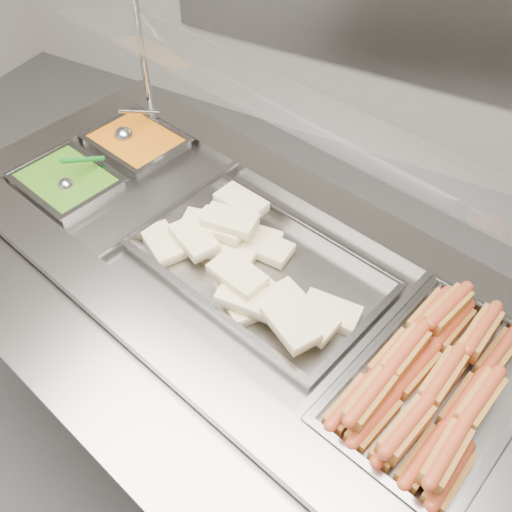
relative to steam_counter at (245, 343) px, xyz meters
The scene contains 12 objects.
ground 0.69m from the steam_counter, 98.63° to the right, with size 6.00×6.00×0.00m, color #57575A.
steam_counter is the anchor object (origin of this frame).
tray_rail 0.72m from the steam_counter, 103.76° to the right, with size 2.01×0.86×0.06m.
sneeze_guard 0.94m from the steam_counter, 76.24° to the left, with size 1.86×0.75×0.49m.
pan_hotdogs 0.83m from the steam_counter, 13.76° to the right, with size 0.51×0.69×0.11m.
pan_wraps 0.48m from the steam_counter, 13.76° to the right, with size 0.84×0.61×0.08m.
pan_beans 0.87m from the steam_counter, 153.57° to the left, with size 0.39×0.34×0.11m.
pan_peas 0.87m from the steam_counter, behind, with size 0.39×0.34×0.11m.
hotdogs_in_buns 0.85m from the steam_counter, 15.27° to the right, with size 0.39×0.63×0.13m.
tortilla_wraps 0.52m from the steam_counter, 51.95° to the right, with size 0.77×0.51×0.11m.
ladle 0.93m from the steam_counter, 155.44° to the left, with size 0.09×0.22×0.16m.
serving_spoon 0.87m from the steam_counter, behind, with size 0.08×0.20×0.14m.
Camera 1 is at (0.69, -0.58, 2.30)m, focal length 40.00 mm.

